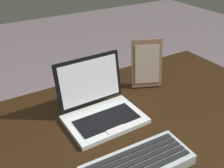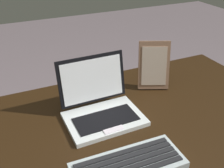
# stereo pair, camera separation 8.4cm
# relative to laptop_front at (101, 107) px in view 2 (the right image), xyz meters

# --- Properties ---
(desk) EXTENTS (1.54, 0.67, 0.76)m
(desk) POSITION_rel_laptop_front_xyz_m (-0.08, -0.06, -0.16)
(desk) COLOR black
(desk) RESTS_ON ground
(laptop_front) EXTENTS (0.26, 0.21, 0.19)m
(laptop_front) POSITION_rel_laptop_front_xyz_m (0.00, 0.00, 0.00)
(laptop_front) COLOR silver
(laptop_front) RESTS_ON desk
(external_keyboard) EXTENTS (0.30, 0.13, 0.04)m
(external_keyboard) POSITION_rel_laptop_front_xyz_m (-0.03, -0.26, -0.02)
(external_keyboard) COLOR #B1BDC0
(external_keyboard) RESTS_ON desk
(photo_frame) EXTENTS (0.13, 0.10, 0.19)m
(photo_frame) POSITION_rel_laptop_front_xyz_m (0.27, 0.10, 0.06)
(photo_frame) COLOR #92674D
(photo_frame) RESTS_ON desk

